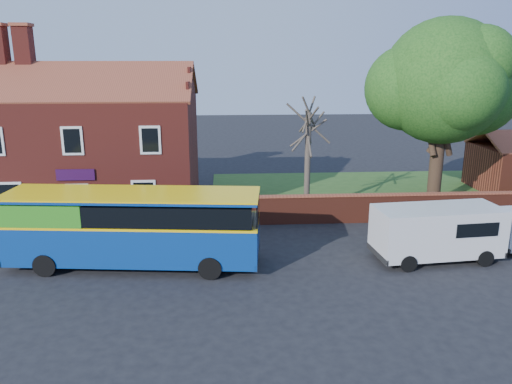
{
  "coord_description": "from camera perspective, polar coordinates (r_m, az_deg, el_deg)",
  "views": [
    {
      "loc": [
        0.92,
        -18.68,
        8.8
      ],
      "look_at": [
        2.39,
        5.0,
        2.36
      ],
      "focal_mm": 35.0,
      "sensor_mm": 36.0,
      "label": 1
    }
  ],
  "objects": [
    {
      "name": "kerb",
      "position": [
        25.56,
        -21.49,
        -5.9
      ],
      "size": [
        18.0,
        0.15,
        0.14
      ],
      "primitive_type": "cube",
      "color": "slate",
      "rests_on": "ground"
    },
    {
      "name": "grass_strip",
      "position": [
        35.02,
        16.75,
        0.01
      ],
      "size": [
        26.0,
        12.0,
        0.04
      ],
      "primitive_type": "cube",
      "color": "#426B28",
      "rests_on": "ground"
    },
    {
      "name": "shop_building",
      "position": [
        31.67,
        -18.09,
        4.64
      ],
      "size": [
        12.3,
        8.13,
        10.5
      ],
      "color": "maroon",
      "rests_on": "ground"
    },
    {
      "name": "pavement",
      "position": [
        27.13,
        -20.39,
        -4.61
      ],
      "size": [
        18.0,
        3.5,
        0.12
      ],
      "primitive_type": "cube",
      "color": "gray",
      "rests_on": "ground"
    },
    {
      "name": "van_near",
      "position": [
        23.56,
        20.02,
        -4.18
      ],
      "size": [
        5.72,
        2.73,
        2.43
      ],
      "rotation": [
        0.0,
        0.0,
        0.1
      ],
      "color": "silver",
      "rests_on": "ground"
    },
    {
      "name": "large_tree",
      "position": [
        31.35,
        20.67,
        11.35
      ],
      "size": [
        9.04,
        7.15,
        11.03
      ],
      "color": "black",
      "rests_on": "ground"
    },
    {
      "name": "ground",
      "position": [
        20.67,
        -5.86,
        -10.11
      ],
      "size": [
        120.0,
        120.0,
        0.0
      ],
      "primitive_type": "plane",
      "color": "black",
      "rests_on": "ground"
    },
    {
      "name": "bare_tree",
      "position": [
        28.43,
        5.92,
        3.89
      ],
      "size": [
        2.39,
        2.85,
        6.38
      ],
      "color": "#4C4238",
      "rests_on": "ground"
    },
    {
      "name": "boundary_wall",
      "position": [
        29.48,
        20.8,
        -1.56
      ],
      "size": [
        22.0,
        0.38,
        1.6
      ],
      "color": "maroon",
      "rests_on": "ground"
    },
    {
      "name": "bus",
      "position": [
        22.11,
        -14.71,
        -3.64
      ],
      "size": [
        10.98,
        3.82,
        3.28
      ],
      "rotation": [
        0.0,
        0.0,
        -0.1
      ],
      "color": "navy",
      "rests_on": "ground"
    }
  ]
}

